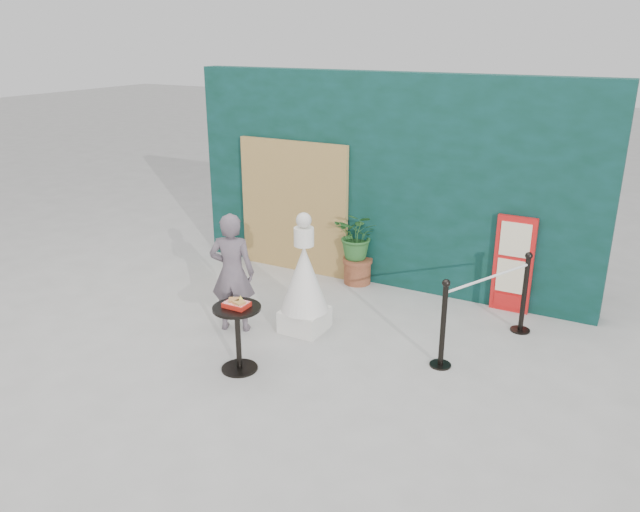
{
  "coord_description": "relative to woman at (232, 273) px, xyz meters",
  "views": [
    {
      "loc": [
        3.3,
        -4.89,
        3.49
      ],
      "look_at": [
        0.0,
        1.2,
        1.0
      ],
      "focal_mm": 35.0,
      "sensor_mm": 36.0,
      "label": 1
    }
  ],
  "objects": [
    {
      "name": "stanchion_barrier",
      "position": [
        2.85,
        0.98,
        -0.25
      ],
      "size": [
        0.84,
        1.54,
        1.03
      ],
      "color": "black",
      "rests_on": "ground"
    },
    {
      "name": "woman",
      "position": [
        0.0,
        0.0,
        0.0
      ],
      "size": [
        0.64,
        0.53,
        1.5
      ],
      "primitive_type": "imported",
      "rotation": [
        0.0,
        0.0,
        3.52
      ],
      "color": "#61535C",
      "rests_on": "ground"
    },
    {
      "name": "menu_board",
      "position": [
        2.88,
        2.17,
        -0.1
      ],
      "size": [
        0.5,
        0.07,
        1.3
      ],
      "color": "red",
      "rests_on": "ground"
    },
    {
      "name": "ground",
      "position": [
        0.98,
        -0.78,
        -0.75
      ],
      "size": [
        60.0,
        60.0,
        0.0
      ],
      "primitive_type": "plane",
      "color": "#ADAAA5",
      "rests_on": "ground"
    },
    {
      "name": "statue",
      "position": [
        0.78,
        0.39,
        -0.13
      ],
      "size": [
        0.59,
        0.59,
        1.51
      ],
      "color": "silver",
      "rests_on": "ground"
    },
    {
      "name": "back_wall",
      "position": [
        0.98,
        2.37,
        0.75
      ],
      "size": [
        6.0,
        0.3,
        3.0
      ],
      "primitive_type": "cube",
      "color": "black",
      "rests_on": "ground"
    },
    {
      "name": "cafe_table",
      "position": [
        0.63,
        -0.79,
        -0.25
      ],
      "size": [
        0.52,
        0.52,
        0.75
      ],
      "color": "black",
      "rests_on": "ground"
    },
    {
      "name": "planter",
      "position": [
        0.7,
        2.1,
        -0.11
      ],
      "size": [
        0.65,
        0.56,
        1.1
      ],
      "color": "brown",
      "rests_on": "ground"
    },
    {
      "name": "bamboo_fence",
      "position": [
        -0.42,
        2.16,
        0.25
      ],
      "size": [
        1.8,
        0.08,
        2.0
      ],
      "primitive_type": "cube",
      "color": "tan",
      "rests_on": "ground"
    },
    {
      "name": "food_basket",
      "position": [
        0.63,
        -0.79,
        0.04
      ],
      "size": [
        0.26,
        0.19,
        0.11
      ],
      "color": "red",
      "rests_on": "cafe_table"
    }
  ]
}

